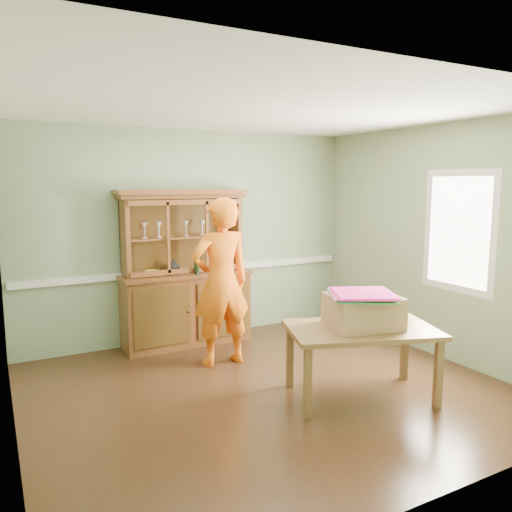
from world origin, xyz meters
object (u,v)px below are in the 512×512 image
dining_table (361,336)px  cardboard_box (363,311)px  person (221,282)px  china_hutch (185,290)px

dining_table → cardboard_box: (0.02, 0.02, 0.23)m
cardboard_box → person: person is taller
person → cardboard_box: bearing=120.5°
cardboard_box → person: 1.65m
china_hutch → dining_table: bearing=-68.9°
china_hutch → person: size_ratio=1.04×
cardboard_box → person: size_ratio=0.34×
cardboard_box → china_hutch: bearing=111.8°
dining_table → person: 1.68m
china_hutch → cardboard_box: china_hutch is taller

